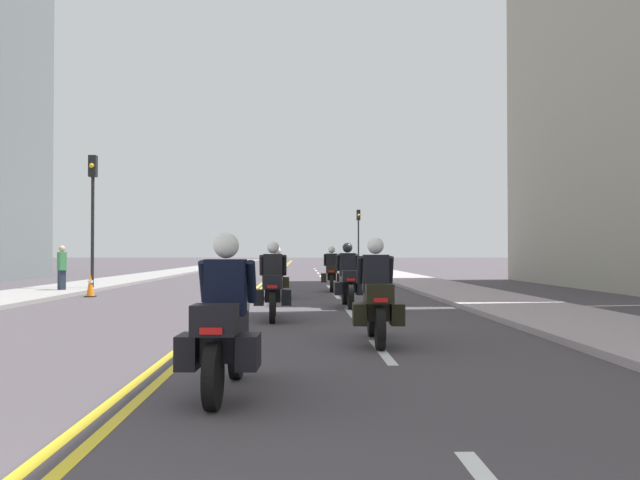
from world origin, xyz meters
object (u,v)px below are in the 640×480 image
(motorcycle_1, at_px, (376,301))
(traffic_light_near, at_px, (93,198))
(motorcycle_3, at_px, (348,281))
(traffic_light_far, at_px, (358,229))
(motorcycle_5, at_px, (332,273))
(traffic_cone_1, at_px, (90,285))
(pedestrian_1, at_px, (62,269))
(motorcycle_4, at_px, (277,277))
(motorcycle_2, at_px, (273,288))
(motorcycle_0, at_px, (224,329))

(motorcycle_1, distance_m, traffic_light_near, 17.28)
(motorcycle_3, height_order, traffic_light_far, traffic_light_far)
(traffic_light_near, bearing_deg, motorcycle_5, -3.57)
(motorcycle_3, bearing_deg, traffic_light_far, 83.23)
(traffic_cone_1, relative_size, pedestrian_1, 0.46)
(motorcycle_3, xyz_separation_m, motorcycle_4, (-1.96, 3.36, -0.01))
(traffic_light_near, relative_size, traffic_light_far, 1.07)
(motorcycle_2, xyz_separation_m, pedestrian_1, (-7.74, 9.39, 0.19))
(motorcycle_3, bearing_deg, motorcycle_4, 118.88)
(motorcycle_2, relative_size, traffic_light_far, 0.48)
(motorcycle_1, bearing_deg, motorcycle_4, 102.43)
(motorcycle_0, bearing_deg, traffic_light_near, 113.38)
(motorcycle_5, bearing_deg, motorcycle_4, -113.69)
(traffic_light_far, bearing_deg, motorcycle_0, -96.64)
(motorcycle_0, relative_size, traffic_light_near, 0.42)
(motorcycle_0, bearing_deg, pedestrian_1, 116.75)
(motorcycle_0, height_order, traffic_cone_1, motorcycle_0)
(traffic_light_near, bearing_deg, motorcycle_2, -56.64)
(motorcycle_2, bearing_deg, pedestrian_1, 127.79)
(traffic_cone_1, xyz_separation_m, traffic_light_far, (11.09, 29.45, 2.86))
(traffic_cone_1, distance_m, pedestrian_1, 2.63)
(motorcycle_4, xyz_separation_m, motorcycle_5, (1.86, 3.77, 0.01))
(motorcycle_1, distance_m, pedestrian_1, 16.17)
(motorcycle_0, bearing_deg, traffic_light_far, 85.79)
(motorcycle_0, relative_size, motorcycle_4, 0.97)
(motorcycle_5, bearing_deg, motorcycle_3, -86.66)
(motorcycle_5, height_order, traffic_cone_1, motorcycle_5)
(motorcycle_2, xyz_separation_m, motorcycle_5, (1.71, 10.29, -0.00))
(motorcycle_0, bearing_deg, motorcycle_1, 64.68)
(traffic_light_near, distance_m, pedestrian_1, 3.03)
(motorcycle_5, relative_size, traffic_light_near, 0.42)
(traffic_light_near, bearing_deg, motorcycle_3, -40.67)
(motorcycle_4, relative_size, traffic_cone_1, 2.82)
(traffic_cone_1, relative_size, traffic_light_near, 0.15)
(motorcycle_1, height_order, traffic_light_near, traffic_light_near)
(motorcycle_3, height_order, motorcycle_5, motorcycle_3)
(motorcycle_2, distance_m, traffic_light_far, 37.25)
(motorcycle_3, height_order, traffic_light_near, traffic_light_near)
(motorcycle_1, height_order, traffic_cone_1, motorcycle_1)
(motorcycle_2, height_order, pedestrian_1, same)
(traffic_light_far, bearing_deg, motorcycle_5, -97.03)
(motorcycle_0, xyz_separation_m, motorcycle_5, (1.87, 17.66, 0.01))
(traffic_cone_1, height_order, traffic_light_near, traffic_light_near)
(motorcycle_3, xyz_separation_m, motorcycle_5, (-0.10, 7.13, -0.01))
(traffic_light_far, bearing_deg, motorcycle_2, -97.70)
(motorcycle_2, height_order, traffic_cone_1, motorcycle_2)
(motorcycle_5, distance_m, traffic_light_near, 9.29)
(motorcycle_3, bearing_deg, motorcycle_0, -101.97)
(motorcycle_1, height_order, motorcycle_4, motorcycle_1)
(motorcycle_5, xyz_separation_m, traffic_light_far, (3.27, 26.54, 2.58))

